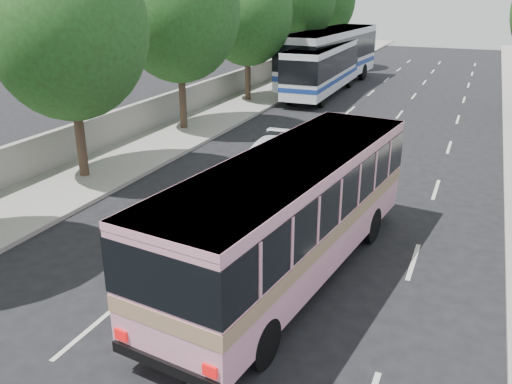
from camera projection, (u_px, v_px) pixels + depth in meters
The scene contains 12 objects.
ground at pixel (208, 303), 12.79m from camera, with size 120.00×120.00×0.00m, color black.
sidewalk_left at pixel (236, 107), 33.05m from camera, with size 4.00×90.00×0.15m, color #9E998E.
low_wall at pixel (210, 91), 33.41m from camera, with size 0.30×90.00×1.50m, color #9E998E.
tree_left_b at pixel (67, 22), 18.87m from camera, with size 5.70×5.70×8.88m.
tree_left_c at pixel (179, 5), 25.72m from camera, with size 6.00×6.00×9.35m.
tree_left_d at pixel (248, 9), 32.74m from camera, with size 5.52×5.52×8.60m.
pink_bus at pixel (292, 205), 13.28m from camera, with size 3.80×10.27×3.20m.
pink_taxi at pixel (306, 215), 15.94m from camera, with size 1.61×3.99×1.36m, color #D61263.
white_pickup at pixel (269, 160), 20.98m from camera, with size 1.96×4.82×1.40m, color white.
tour_coach_front at pixel (323, 65), 36.15m from camera, with size 2.57×11.17×3.33m.
tour_coach_rear at pixel (330, 53), 38.93m from camera, with size 3.84×13.65×4.03m.
taxi_roof_sign at pixel (307, 191), 15.67m from camera, with size 0.55×0.18×0.18m, color silver.
Camera 1 is at (5.33, -9.69, 7.04)m, focal length 38.00 mm.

